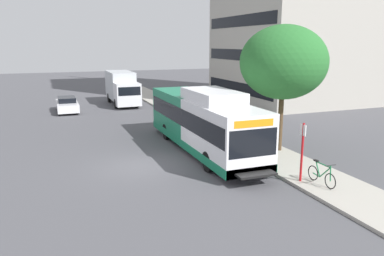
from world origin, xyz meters
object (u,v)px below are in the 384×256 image
at_px(bicycle_parked, 322,175).
at_px(box_truck_background, 122,87).
at_px(bus_stop_sign_pole, 302,148).
at_px(street_tree_near_stop, 283,62).
at_px(parked_car_far_lane, 67,104).
at_px(transit_bus, 202,122).

bearing_deg(bicycle_parked, box_truck_background, 98.01).
xyz_separation_m(bicycle_parked, box_truck_background, (-3.62, 25.69, 1.18)).
bearing_deg(box_truck_background, bus_stop_sign_pole, -83.12).
bearing_deg(bus_stop_sign_pole, street_tree_near_stop, 66.88).
distance_m(bicycle_parked, box_truck_background, 25.97).
height_order(parked_car_far_lane, box_truck_background, box_truck_background).
distance_m(bicycle_parked, parked_car_far_lane, 24.95).
distance_m(bicycle_parked, street_tree_near_stop, 7.01).
distance_m(transit_bus, street_tree_near_stop, 5.50).
xyz_separation_m(street_tree_near_stop, parked_car_far_lane, (-10.45, 18.01, -4.38)).
bearing_deg(parked_car_far_lane, street_tree_near_stop, -59.89).
xyz_separation_m(parked_car_far_lane, box_truck_background, (5.47, 2.45, 1.08)).
distance_m(bus_stop_sign_pole, bicycle_parked, 1.40).
bearing_deg(street_tree_near_stop, transit_bus, 153.93).
bearing_deg(box_truck_background, parked_car_far_lane, -155.85).
bearing_deg(bicycle_parked, street_tree_near_stop, 75.39).
bearing_deg(box_truck_background, bicycle_parked, -81.99).
bearing_deg(street_tree_near_stop, bus_stop_sign_pole, -113.12).
bearing_deg(bicycle_parked, bus_stop_sign_pole, 132.64).
height_order(street_tree_near_stop, parked_car_far_lane, street_tree_near_stop).
height_order(bicycle_parked, street_tree_near_stop, street_tree_near_stop).
height_order(bicycle_parked, box_truck_background, box_truck_background).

